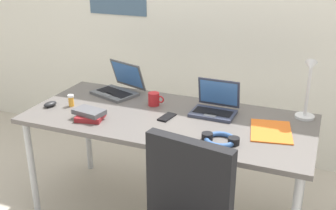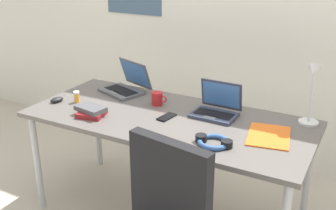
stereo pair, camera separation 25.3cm
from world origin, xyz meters
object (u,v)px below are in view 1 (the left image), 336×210
(laptop_far_corner, at_px, (215,107))
(paper_folder_back_right, at_px, (271,131))
(cell_phone, at_px, (167,117))
(coffee_mug, at_px, (154,99))
(book_stack, at_px, (90,114))
(computer_mouse, at_px, (50,104))
(laptop_near_mouse, at_px, (119,87))
(desk_lamp, at_px, (308,90))
(pill_bottle, at_px, (71,100))
(headphones, at_px, (220,139))

(laptop_far_corner, xyz_separation_m, paper_folder_back_right, (0.38, -0.15, -0.04))
(cell_phone, bearing_deg, coffee_mug, 142.17)
(cell_phone, height_order, book_stack, book_stack)
(paper_folder_back_right, bearing_deg, computer_mouse, -173.85)
(laptop_near_mouse, height_order, computer_mouse, laptop_near_mouse)
(desk_lamp, height_order, cell_phone, desk_lamp)
(cell_phone, relative_size, pill_bottle, 1.72)
(desk_lamp, distance_m, pill_bottle, 1.52)
(laptop_far_corner, xyz_separation_m, coffee_mug, (-0.42, -0.02, 0.00))
(laptop_far_corner, height_order, computer_mouse, laptop_far_corner)
(computer_mouse, relative_size, coffee_mug, 0.85)
(pill_bottle, bearing_deg, coffee_mug, 23.66)
(computer_mouse, xyz_separation_m, paper_folder_back_right, (1.44, 0.15, -0.01))
(cell_phone, xyz_separation_m, book_stack, (-0.44, -0.20, 0.03))
(laptop_far_corner, relative_size, book_stack, 1.35)
(desk_lamp, xyz_separation_m, computer_mouse, (-1.60, -0.41, -0.18))
(book_stack, bearing_deg, paper_folder_back_right, 12.22)
(computer_mouse, bearing_deg, cell_phone, 24.54)
(computer_mouse, xyz_separation_m, coffee_mug, (0.64, 0.28, 0.03))
(desk_lamp, relative_size, coffee_mug, 3.54)
(computer_mouse, relative_size, pill_bottle, 1.22)
(laptop_near_mouse, bearing_deg, cell_phone, -29.96)
(desk_lamp, height_order, computer_mouse, desk_lamp)
(pill_bottle, height_order, book_stack, pill_bottle)
(desk_lamp, xyz_separation_m, cell_phone, (-0.80, -0.29, -0.19))
(laptop_far_corner, height_order, pill_bottle, laptop_far_corner)
(pill_bottle, bearing_deg, desk_lamp, 13.35)
(computer_mouse, distance_m, cell_phone, 0.80)
(computer_mouse, bearing_deg, laptop_far_corner, 32.30)
(paper_folder_back_right, bearing_deg, pill_bottle, -175.91)
(laptop_far_corner, height_order, book_stack, laptop_far_corner)
(laptop_near_mouse, relative_size, book_stack, 1.83)
(laptop_far_corner, bearing_deg, coffee_mug, -177.21)
(pill_bottle, bearing_deg, laptop_near_mouse, 62.73)
(pill_bottle, distance_m, coffee_mug, 0.56)
(laptop_near_mouse, bearing_deg, paper_folder_back_right, -12.27)
(cell_phone, distance_m, pill_bottle, 0.67)
(desk_lamp, relative_size, cell_phone, 2.94)
(desk_lamp, height_order, pill_bottle, desk_lamp)
(laptop_far_corner, xyz_separation_m, book_stack, (-0.69, -0.38, -0.01))
(laptop_near_mouse, relative_size, computer_mouse, 3.95)
(desk_lamp, height_order, paper_folder_back_right, desk_lamp)
(laptop_near_mouse, xyz_separation_m, paper_folder_back_right, (1.13, -0.25, -0.04))
(laptop_far_corner, relative_size, headphones, 1.31)
(desk_lamp, bearing_deg, laptop_near_mouse, -179.60)
(desk_lamp, height_order, laptop_near_mouse, desk_lamp)
(pill_bottle, xyz_separation_m, paper_folder_back_right, (1.31, 0.09, -0.04))
(computer_mouse, relative_size, cell_phone, 0.71)
(book_stack, bearing_deg, pill_bottle, 149.11)
(book_stack, bearing_deg, computer_mouse, 167.72)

